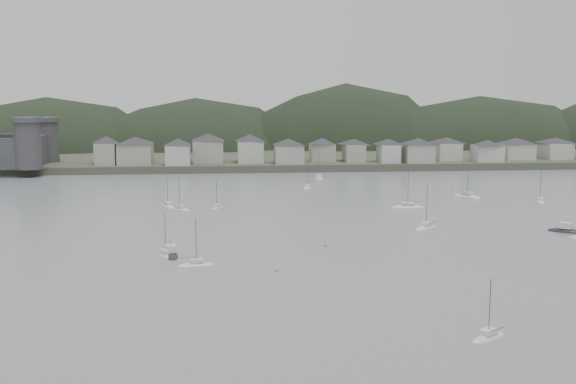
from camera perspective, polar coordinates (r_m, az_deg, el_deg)
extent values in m
plane|color=slate|center=(108.72, 3.75, -8.84)|extent=(900.00, 900.00, 0.00)
cube|color=#383D2D|center=(399.08, -2.97, 3.90)|extent=(900.00, 250.00, 3.00)
ellipsoid|color=black|center=(388.45, -19.38, 1.59)|extent=(138.98, 92.48, 81.13)
ellipsoid|color=black|center=(378.08, -7.71, 1.85)|extent=(132.08, 90.41, 79.74)
ellipsoid|color=black|center=(384.09, 4.76, 1.59)|extent=(133.88, 88.37, 101.41)
ellipsoid|color=black|center=(399.23, 15.60, 1.90)|extent=(165.81, 81.78, 82.55)
cylinder|color=#37373A|center=(279.63, -21.02, 3.64)|extent=(10.00, 10.00, 18.00)
cylinder|color=#37373A|center=(306.66, -19.62, 3.98)|extent=(10.00, 10.00, 17.00)
cube|color=#37373A|center=(293.32, -20.26, 3.28)|extent=(3.50, 30.00, 12.00)
cube|color=#A19F93|center=(289.65, -14.97, 3.12)|extent=(8.34, 12.91, 8.59)
pyramid|color=#2C2C31|center=(289.21, -15.02, 4.26)|extent=(15.78, 15.78, 3.01)
cube|color=#A19F93|center=(287.31, -12.69, 3.14)|extent=(13.68, 13.35, 8.36)
pyramid|color=#2C2C31|center=(286.88, -12.73, 4.26)|extent=(20.07, 20.07, 2.93)
cube|color=#A19F97|center=(280.33, -9.23, 3.08)|extent=(9.78, 10.20, 8.08)
pyramid|color=#2C2C31|center=(279.90, -9.25, 4.19)|extent=(14.83, 14.83, 2.83)
cube|color=#A19F93|center=(289.32, -6.71, 3.39)|extent=(12.59, 13.33, 9.09)
pyramid|color=#2C2C31|center=(288.87, -6.74, 4.60)|extent=(19.24, 19.24, 3.18)
cube|color=#A19F97|center=(287.92, -3.18, 3.39)|extent=(10.74, 12.17, 8.87)
pyramid|color=#2C2C31|center=(287.47, -3.19, 4.58)|extent=(17.01, 17.01, 3.10)
cube|color=#A19F93|center=(282.47, 0.06, 3.18)|extent=(11.63, 12.09, 7.69)
pyramid|color=#2C2C31|center=(282.06, 0.06, 4.24)|extent=(17.61, 17.61, 2.69)
cube|color=#A19F93|center=(292.88, 2.89, 3.33)|extent=(10.37, 9.35, 7.44)
pyramid|color=#2C2C31|center=(292.49, 2.90, 4.31)|extent=(14.65, 14.65, 2.60)
cube|color=#A19F93|center=(292.75, 5.55, 3.28)|extent=(8.24, 12.20, 7.22)
pyramid|color=#2C2C31|center=(292.37, 5.56, 4.23)|extent=(15.17, 15.17, 2.53)
cube|color=#A19F97|center=(290.60, 8.44, 3.22)|extent=(8.06, 10.91, 7.46)
pyramid|color=#2C2C31|center=(290.21, 8.46, 4.21)|extent=(14.08, 14.08, 2.61)
cube|color=#A19F93|center=(292.34, 10.86, 3.21)|extent=(11.73, 11.78, 7.66)
pyramid|color=#2C2C31|center=(291.94, 10.88, 4.22)|extent=(17.46, 17.46, 2.68)
cube|color=#A19F97|center=(306.44, 13.19, 3.33)|extent=(10.19, 13.02, 7.33)
pyramid|color=#2C2C31|center=(306.07, 13.22, 4.26)|extent=(17.23, 17.23, 2.57)
cube|color=#A19F97|center=(303.32, 16.39, 3.12)|extent=(11.70, 9.81, 6.88)
pyramid|color=#2C2C31|center=(302.96, 16.43, 4.00)|extent=(15.97, 15.97, 2.41)
cube|color=#A19F97|center=(317.98, 18.63, 3.26)|extent=(12.83, 12.48, 7.00)
pyramid|color=#2C2C31|center=(317.63, 18.67, 4.11)|extent=(18.79, 18.79, 2.45)
cube|color=#A19F97|center=(326.31, 21.54, 3.23)|extent=(11.07, 13.50, 6.97)
pyramid|color=#2C2C31|center=(325.97, 21.59, 4.05)|extent=(18.25, 18.25, 2.44)
ellipsoid|color=silver|center=(217.22, 14.83, -0.44)|extent=(8.35, 9.97, 1.99)
cube|color=silver|center=(217.03, 14.84, -0.10)|extent=(3.80, 4.11, 0.70)
cylinder|color=#3F3F42|center=(216.37, 14.89, 1.23)|extent=(0.12, 0.12, 12.45)
cylinder|color=#3F3F42|center=(215.24, 14.72, -0.02)|extent=(2.67, 3.72, 0.10)
ellipsoid|color=silver|center=(193.70, 10.01, -1.33)|extent=(9.95, 3.72, 1.96)
cube|color=silver|center=(193.49, 10.02, -0.95)|extent=(3.55, 2.36, 0.70)
cylinder|color=#3F3F42|center=(192.77, 10.06, 0.51)|extent=(0.12, 0.12, 12.22)
cylinder|color=#3F3F42|center=(193.98, 10.52, -0.78)|extent=(4.40, 0.37, 0.10)
ellipsoid|color=silver|center=(128.46, -7.69, -6.18)|extent=(7.37, 2.99, 1.43)
cube|color=silver|center=(128.21, -7.70, -5.74)|extent=(2.65, 1.82, 0.70)
cylinder|color=#3F3F42|center=(127.38, -7.73, -4.16)|extent=(0.12, 0.12, 8.97)
cylinder|color=#3F3F42|center=(128.26, -8.28, -5.50)|extent=(3.22, 0.42, 0.10)
ellipsoid|color=silver|center=(257.03, 2.60, 1.14)|extent=(3.20, 8.74, 1.72)
cube|color=silver|center=(256.89, 2.60, 1.40)|extent=(2.05, 3.11, 0.70)
cylinder|color=#3F3F42|center=(256.40, 2.61, 2.37)|extent=(0.12, 0.12, 10.75)
cylinder|color=#3F3F42|center=(258.35, 2.57, 1.56)|extent=(0.30, 3.87, 0.10)
ellipsoid|color=silver|center=(136.95, -10.23, -5.33)|extent=(5.11, 6.88, 1.34)
cube|color=silver|center=(136.72, -10.24, -4.94)|extent=(2.42, 2.76, 0.70)
cylinder|color=#3F3F42|center=(136.00, -10.28, -3.56)|extent=(0.12, 0.12, 8.35)
cylinder|color=#3F3F42|center=(137.57, -9.97, -4.61)|extent=(1.55, 2.68, 0.10)
ellipsoid|color=silver|center=(214.53, 20.39, -0.79)|extent=(4.63, 8.45, 1.61)
cube|color=silver|center=(214.36, 20.40, -0.50)|extent=(2.46, 3.19, 0.70)
cylinder|color=#3F3F42|center=(213.82, 20.46, 0.58)|extent=(0.12, 0.12, 10.06)
cylinder|color=#3F3F42|center=(215.36, 20.16, -0.30)|extent=(1.06, 3.52, 0.10)
ellipsoid|color=silver|center=(191.12, -5.99, -1.37)|extent=(4.55, 6.16, 1.20)
cube|color=silver|center=(190.97, -5.99, -1.11)|extent=(2.16, 2.47, 0.70)
cylinder|color=#3F3F42|center=(190.51, -6.01, -0.22)|extent=(0.12, 0.12, 7.47)
cylinder|color=#3F3F42|center=(191.82, -6.15, -0.90)|extent=(1.38, 2.41, 0.10)
ellipsoid|color=silver|center=(189.62, -9.08, -1.51)|extent=(7.43, 6.32, 1.49)
cube|color=silver|center=(189.45, -9.09, -1.20)|extent=(3.08, 2.86, 0.70)
cylinder|color=#3F3F42|center=(188.87, -9.12, -0.07)|extent=(0.12, 0.12, 9.32)
cylinder|color=#3F3F42|center=(188.65, -9.44, -1.08)|extent=(2.77, 2.06, 0.10)
ellipsoid|color=silver|center=(195.58, -10.06, -1.24)|extent=(5.72, 8.18, 1.57)
cube|color=silver|center=(195.41, -10.07, -0.92)|extent=(2.76, 3.24, 0.70)
cylinder|color=#3F3F42|center=(194.82, -10.10, 0.23)|extent=(0.12, 0.12, 9.84)
cylinder|color=#3F3F42|center=(194.12, -10.29, -0.82)|extent=(1.64, 3.23, 0.10)
ellipsoid|color=silver|center=(165.23, 11.54, -3.02)|extent=(8.32, 8.05, 1.75)
cube|color=silver|center=(165.00, 11.55, -2.62)|extent=(3.56, 3.51, 0.70)
cylinder|color=#3F3F42|center=(164.23, 11.59, -1.10)|extent=(0.12, 0.12, 10.97)
cylinder|color=#3F3F42|center=(164.23, 12.05, -2.49)|extent=(2.95, 2.77, 0.10)
ellipsoid|color=silver|center=(94.92, 16.49, -11.73)|extent=(6.48, 5.07, 1.27)
cube|color=silver|center=(94.61, 16.51, -11.19)|extent=(2.63, 2.36, 0.70)
cylinder|color=#3F3F42|center=(93.61, 16.59, -9.35)|extent=(0.12, 0.12, 7.95)
cylinder|color=#3F3F42|center=(94.27, 17.22, -10.94)|extent=(2.49, 1.59, 0.10)
ellipsoid|color=silver|center=(230.88, 1.67, 0.34)|extent=(4.86, 7.35, 1.41)
cube|color=silver|center=(230.74, 1.67, 0.58)|extent=(2.40, 2.88, 0.70)
cylinder|color=#3F3F42|center=(230.29, 1.68, 1.46)|extent=(0.12, 0.12, 8.80)
cylinder|color=#3F3F42|center=(231.75, 1.52, 0.75)|extent=(1.35, 2.95, 0.10)
ellipsoid|color=black|center=(170.78, 22.29, -3.12)|extent=(8.20, 7.04, 1.77)
cube|color=silver|center=(170.50, 22.32, -2.61)|extent=(3.27, 3.23, 1.40)
cylinder|color=#3F3F42|center=(170.34, 22.34, -2.31)|extent=(0.10, 0.10, 1.20)
ellipsoid|color=black|center=(137.22, -9.82, -5.29)|extent=(4.14, 7.92, 1.66)
cube|color=silver|center=(136.89, -9.83, -4.69)|extent=(2.51, 2.63, 1.40)
cylinder|color=#3F3F42|center=(136.69, -9.84, -4.32)|extent=(0.10, 0.10, 1.20)
sphere|color=#CA7743|center=(144.11, 3.17, -4.49)|extent=(0.70, 0.70, 0.70)
sphere|color=#CA7743|center=(123.93, -0.96, -6.60)|extent=(0.70, 0.70, 0.70)
sphere|color=#CA7743|center=(236.62, 13.67, 0.32)|extent=(0.70, 0.70, 0.70)
sphere|color=#CA7743|center=(221.74, -15.21, -0.26)|extent=(0.70, 0.70, 0.70)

